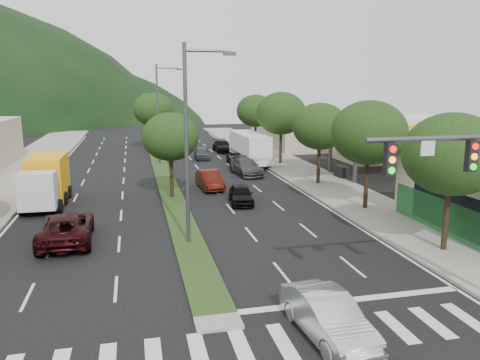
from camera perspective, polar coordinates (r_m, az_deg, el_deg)
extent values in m
plane|color=black|center=(17.14, -2.96, -16.41)|extent=(160.00, 160.00, 0.00)
cube|color=gray|center=(43.40, 7.59, 0.92)|extent=(5.00, 90.00, 0.15)
cube|color=gray|center=(42.02, -27.07, -0.62)|extent=(6.00, 90.00, 0.15)
cube|color=#263E16|center=(43.73, -9.38, 0.92)|extent=(1.60, 56.00, 0.12)
cube|color=silver|center=(15.43, -1.58, -19.81)|extent=(19.00, 2.20, 0.01)
cylinder|color=#47494C|center=(16.92, 24.13, 4.67)|extent=(6.00, 0.18, 0.18)
cube|color=black|center=(17.37, 26.38, 2.63)|extent=(0.35, 0.25, 1.05)
cube|color=black|center=(15.65, 17.82, 2.43)|extent=(0.35, 0.25, 1.05)
cube|color=silver|center=(42.86, 17.42, 7.00)|extent=(12.00, 8.00, 0.50)
cube|color=yellow|center=(42.89, 17.39, 6.54)|extent=(12.20, 8.20, 0.50)
cylinder|color=#47494C|center=(39.06, 13.94, 2.80)|extent=(0.36, 0.36, 4.60)
cylinder|color=#47494C|center=(43.25, 23.46, 3.01)|extent=(0.36, 0.36, 4.60)
cylinder|color=#47494C|center=(43.53, 10.99, 3.81)|extent=(0.36, 0.36, 4.60)
cylinder|color=#47494C|center=(47.33, 19.90, 3.94)|extent=(0.36, 0.36, 4.60)
cube|color=black|center=(41.56, 12.28, 0.94)|extent=(0.80, 1.60, 1.10)
cube|color=black|center=(45.52, 21.44, 1.32)|extent=(0.80, 1.60, 1.10)
cube|color=beige|center=(63.15, 7.59, 6.55)|extent=(10.00, 16.00, 5.20)
cylinder|color=black|center=(24.63, 23.88, -3.69)|extent=(0.28, 0.28, 3.64)
ellipsoid|color=black|center=(24.09, 24.43, 2.89)|extent=(4.60, 4.60, 3.91)
cylinder|color=black|center=(31.18, 15.16, 0.12)|extent=(0.28, 0.28, 3.81)
ellipsoid|color=black|center=(30.75, 15.46, 5.59)|extent=(4.80, 4.80, 4.08)
cylinder|color=black|center=(38.32, 9.56, 2.28)|extent=(0.28, 0.28, 3.58)
ellipsoid|color=black|center=(37.97, 9.71, 6.47)|extent=(4.40, 4.40, 3.74)
cylinder|color=black|center=(47.59, 4.98, 4.39)|extent=(0.28, 0.28, 3.92)
ellipsoid|color=black|center=(47.30, 5.05, 8.10)|extent=(5.00, 5.00, 4.25)
cylinder|color=black|center=(57.13, 1.89, 5.52)|extent=(0.28, 0.28, 3.70)
ellipsoid|color=black|center=(56.90, 1.91, 8.43)|extent=(4.60, 4.60, 3.91)
cylinder|color=black|center=(33.60, -8.36, 0.77)|extent=(0.28, 0.28, 3.36)
ellipsoid|color=black|center=(33.21, -8.49, 5.24)|extent=(4.00, 4.00, 3.40)
cylinder|color=black|center=(59.28, -10.46, 5.58)|extent=(0.28, 0.28, 3.81)
ellipsoid|color=black|center=(59.05, -10.57, 8.47)|extent=(4.80, 4.80, 4.08)
cylinder|color=#47494C|center=(23.26, -6.54, 4.00)|extent=(0.20, 0.20, 10.00)
cylinder|color=#47494C|center=(23.26, -4.02, 15.41)|extent=(2.20, 0.12, 0.12)
cube|color=#47494C|center=(23.45, -1.26, 15.16)|extent=(0.60, 0.25, 0.18)
cylinder|color=#47494C|center=(48.08, -9.97, 7.80)|extent=(0.20, 0.20, 10.00)
cylinder|color=#47494C|center=(48.08, -8.82, 13.32)|extent=(2.20, 0.12, 0.12)
cube|color=#47494C|center=(48.17, -7.48, 13.24)|extent=(0.60, 0.25, 0.18)
imported|color=silver|center=(15.90, 10.65, -16.03)|extent=(1.95, 4.52, 1.45)
imported|color=black|center=(25.88, -20.41, -5.46)|extent=(2.75, 5.66, 1.55)
imported|color=black|center=(32.08, 0.12, -1.74)|extent=(2.00, 3.94, 1.29)
imported|color=#444448|center=(42.23, 0.75, 1.62)|extent=(2.55, 5.21, 1.46)
imported|color=#4F150D|center=(36.60, -3.71, 0.02)|extent=(1.78, 4.40, 1.42)
imported|color=black|center=(47.16, -0.09, 2.56)|extent=(2.39, 4.67, 1.26)
imported|color=#434348|center=(51.46, -4.70, 3.30)|extent=(1.79, 3.90, 1.30)
imported|color=black|center=(56.89, -2.12, 4.15)|extent=(1.96, 4.71, 1.36)
cube|color=silver|center=(31.44, -23.44, -1.21)|extent=(2.19, 1.62, 2.29)
cube|color=#FFA60D|center=(34.96, -22.33, 0.25)|extent=(2.34, 4.21, 3.09)
cube|color=black|center=(34.45, -22.39, -2.03)|extent=(2.06, 5.80, 0.30)
cylinder|color=black|center=(31.89, -21.12, -2.98)|extent=(0.31, 0.90, 0.90)
cylinder|color=black|center=(32.33, -25.13, -3.11)|extent=(0.31, 0.90, 0.90)
cylinder|color=black|center=(33.97, -20.58, -2.08)|extent=(0.31, 0.90, 0.90)
cylinder|color=black|center=(34.39, -24.35, -2.21)|extent=(0.31, 0.90, 0.90)
cylinder|color=black|center=(35.87, -20.14, -1.35)|extent=(0.31, 0.90, 0.90)
cylinder|color=black|center=(36.27, -23.72, -1.49)|extent=(0.31, 0.90, 0.90)
cube|color=white|center=(47.86, 1.14, 4.08)|extent=(2.47, 8.26, 2.74)
cube|color=slate|center=(47.95, 1.14, 3.27)|extent=(2.53, 8.26, 0.32)
cylinder|color=black|center=(50.93, -1.09, 2.98)|extent=(0.34, 0.83, 0.82)
cylinder|color=black|center=(51.49, 1.39, 3.07)|extent=(0.34, 0.83, 0.82)
cylinder|color=black|center=(49.98, -0.83, 2.81)|extent=(0.34, 0.83, 0.82)
cylinder|color=black|center=(50.55, 1.69, 2.91)|extent=(0.34, 0.83, 0.82)
cylinder|color=black|center=(44.95, 0.73, 1.82)|extent=(0.34, 0.83, 0.82)
cylinder|color=black|center=(45.58, 3.50, 1.94)|extent=(0.34, 0.83, 0.82)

